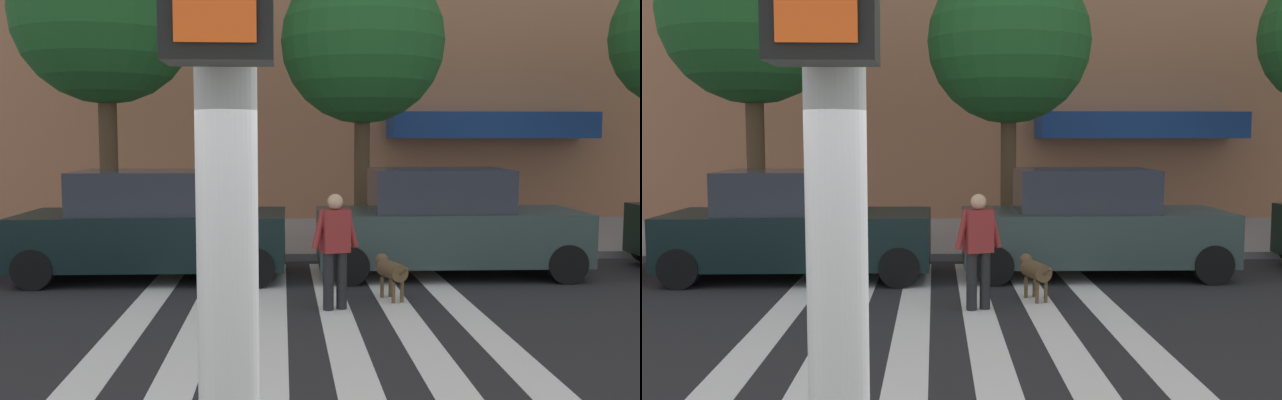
# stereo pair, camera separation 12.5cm
# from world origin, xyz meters

# --- Properties ---
(ground_plane) EXTENTS (160.00, 160.00, 0.00)m
(ground_plane) POSITION_xyz_m (0.00, 5.51, 0.00)
(ground_plane) COLOR #232326
(sidewalk_far) EXTENTS (80.00, 6.00, 0.15)m
(sidewalk_far) POSITION_xyz_m (0.00, 14.02, 0.07)
(sidewalk_far) COLOR gray
(sidewalk_far) RESTS_ON ground_plane
(crosswalk_stripes) EXTENTS (4.95, 10.42, 0.01)m
(crosswalk_stripes) POSITION_xyz_m (0.48, 5.51, 0.00)
(crosswalk_stripes) COLOR silver
(crosswalk_stripes) RESTS_ON ground_plane
(parked_car_behind_first) EXTENTS (4.50, 2.08, 1.85)m
(parked_car_behind_first) POSITION_xyz_m (-2.04, 9.58, 0.88)
(parked_car_behind_first) COLOR black
(parked_car_behind_first) RESTS_ON ground_plane
(parked_car_third_in_line) EXTENTS (4.61, 1.97, 1.87)m
(parked_car_third_in_line) POSITION_xyz_m (3.07, 9.58, 0.89)
(parked_car_third_in_line) COLOR #2D3C3A
(parked_car_third_in_line) RESTS_ON ground_plane
(street_tree_nearest) EXTENTS (3.69, 3.69, 6.63)m
(street_tree_nearest) POSITION_xyz_m (-3.33, 11.98, 4.91)
(street_tree_nearest) COLOR #4C3823
(street_tree_nearest) RESTS_ON sidewalk_far
(street_tree_middle) EXTENTS (3.40, 3.40, 5.96)m
(street_tree_middle) POSITION_xyz_m (1.88, 12.20, 4.38)
(street_tree_middle) COLOR #4C3823
(street_tree_middle) RESTS_ON sidewalk_far
(pedestrian_dog_walker) EXTENTS (0.70, 0.34, 1.64)m
(pedestrian_dog_walker) POSITION_xyz_m (0.94, 7.15, 0.93)
(pedestrian_dog_walker) COLOR black
(pedestrian_dog_walker) RESTS_ON ground_plane
(dog_on_leash) EXTENTS (0.44, 0.94, 0.65)m
(dog_on_leash) POSITION_xyz_m (1.81, 7.74, 0.44)
(dog_on_leash) COLOR brown
(dog_on_leash) RESTS_ON ground_plane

